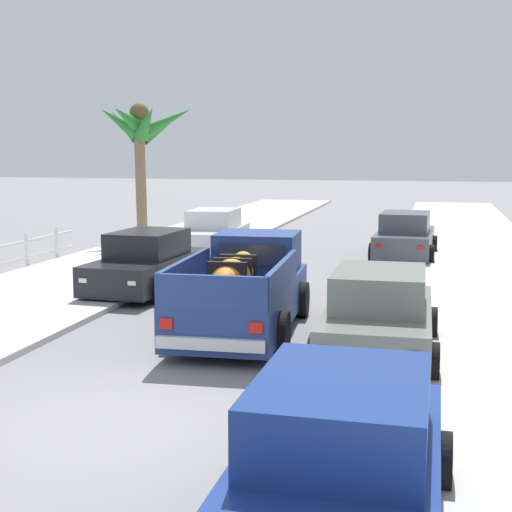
{
  "coord_description": "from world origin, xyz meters",
  "views": [
    {
      "loc": [
        4.01,
        -8.4,
        3.55
      ],
      "look_at": [
        0.18,
        7.34,
        1.2
      ],
      "focal_mm": 51.02,
      "sensor_mm": 36.0,
      "label": 1
    }
  ],
  "objects_px": {
    "car_left_mid": "(379,316)",
    "car_right_mid": "(405,237)",
    "car_right_near": "(213,233)",
    "palm_tree_left_fore": "(142,130)",
    "pickup_truck": "(244,290)",
    "car_left_near": "(340,468)",
    "car_left_far": "(147,263)"
  },
  "relations": [
    {
      "from": "pickup_truck",
      "to": "car_right_near",
      "type": "distance_m",
      "value": 10.98
    },
    {
      "from": "car_left_near",
      "to": "car_right_near",
      "type": "distance_m",
      "value": 19.01
    },
    {
      "from": "car_right_mid",
      "to": "pickup_truck",
      "type": "bearing_deg",
      "value": -104.1
    },
    {
      "from": "car_right_mid",
      "to": "car_left_far",
      "type": "relative_size",
      "value": 1.0
    },
    {
      "from": "car_left_mid",
      "to": "palm_tree_left_fore",
      "type": "xyz_separation_m",
      "value": [
        -9.84,
        13.39,
        3.6
      ]
    },
    {
      "from": "car_left_mid",
      "to": "palm_tree_left_fore",
      "type": "height_order",
      "value": "palm_tree_left_fore"
    },
    {
      "from": "car_left_near",
      "to": "car_left_mid",
      "type": "height_order",
      "value": "same"
    },
    {
      "from": "car_left_mid",
      "to": "car_right_mid",
      "type": "height_order",
      "value": "same"
    },
    {
      "from": "car_right_mid",
      "to": "palm_tree_left_fore",
      "type": "bearing_deg",
      "value": 172.35
    },
    {
      "from": "car_right_near",
      "to": "car_left_mid",
      "type": "bearing_deg",
      "value": -60.56
    },
    {
      "from": "pickup_truck",
      "to": "car_right_mid",
      "type": "height_order",
      "value": "pickup_truck"
    },
    {
      "from": "car_right_near",
      "to": "car_left_mid",
      "type": "height_order",
      "value": "same"
    },
    {
      "from": "car_right_near",
      "to": "palm_tree_left_fore",
      "type": "xyz_separation_m",
      "value": [
        -3.3,
        1.79,
        3.6
      ]
    },
    {
      "from": "car_left_near",
      "to": "car_right_near",
      "type": "height_order",
      "value": "same"
    },
    {
      "from": "car_right_near",
      "to": "car_left_near",
      "type": "bearing_deg",
      "value": -69.53
    },
    {
      "from": "car_right_near",
      "to": "car_right_mid",
      "type": "distance_m",
      "value": 6.53
    },
    {
      "from": "car_left_mid",
      "to": "car_left_far",
      "type": "distance_m",
      "value": 7.72
    },
    {
      "from": "car_left_far",
      "to": "car_right_near",
      "type": "bearing_deg",
      "value": 93.08
    },
    {
      "from": "car_left_near",
      "to": "car_left_far",
      "type": "xyz_separation_m",
      "value": [
        -6.28,
        10.86,
        0.0
      ]
    },
    {
      "from": "pickup_truck",
      "to": "palm_tree_left_fore",
      "type": "bearing_deg",
      "value": 120.42
    },
    {
      "from": "car_left_near",
      "to": "palm_tree_left_fore",
      "type": "bearing_deg",
      "value": 116.9
    },
    {
      "from": "pickup_truck",
      "to": "car_left_near",
      "type": "distance_m",
      "value": 8.03
    },
    {
      "from": "car_left_mid",
      "to": "car_right_near",
      "type": "bearing_deg",
      "value": 119.44
    },
    {
      "from": "palm_tree_left_fore",
      "to": "car_left_far",
      "type": "bearing_deg",
      "value": -67.22
    },
    {
      "from": "car_left_near",
      "to": "car_right_mid",
      "type": "relative_size",
      "value": 0.99
    },
    {
      "from": "car_left_far",
      "to": "car_right_mid",
      "type": "bearing_deg",
      "value": 50.43
    },
    {
      "from": "car_left_mid",
      "to": "pickup_truck",
      "type": "bearing_deg",
      "value": 154.71
    },
    {
      "from": "car_right_near",
      "to": "car_right_mid",
      "type": "relative_size",
      "value": 1.0
    },
    {
      "from": "car_right_mid",
      "to": "car_left_mid",
      "type": "bearing_deg",
      "value": -89.85
    },
    {
      "from": "pickup_truck",
      "to": "car_left_far",
      "type": "xyz_separation_m",
      "value": [
        -3.43,
        3.35,
        -0.1
      ]
    },
    {
      "from": "car_left_near",
      "to": "car_right_near",
      "type": "relative_size",
      "value": 0.99
    },
    {
      "from": "pickup_truck",
      "to": "car_left_far",
      "type": "bearing_deg",
      "value": 135.68
    }
  ]
}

